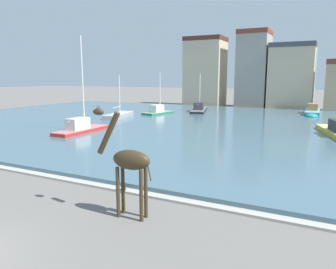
% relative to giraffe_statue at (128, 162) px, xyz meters
% --- Properties ---
extents(harbor_water, '(77.28, 43.75, 0.34)m').
position_rel_giraffe_statue_xyz_m(harbor_water, '(-3.21, 24.46, -2.12)').
color(harbor_water, '#476675').
rests_on(harbor_water, ground).
extents(quay_edge_coping, '(77.28, 0.50, 0.12)m').
position_rel_giraffe_statue_xyz_m(quay_edge_coping, '(-3.21, 2.33, -2.23)').
color(quay_edge_coping, '#ADA89E').
rests_on(quay_edge_coping, ground).
extents(giraffe_statue, '(2.57, 0.71, 4.48)m').
position_rel_giraffe_statue_xyz_m(giraffe_statue, '(0.00, 0.00, 0.00)').
color(giraffe_statue, '#382B19').
rests_on(giraffe_statue, ground).
extents(sailboat_green, '(3.02, 6.14, 6.18)m').
position_rel_giraffe_statue_xyz_m(sailboat_green, '(-15.05, 30.94, -1.76)').
color(sailboat_green, '#236B42').
rests_on(sailboat_green, ground).
extents(sailboat_red, '(1.86, 7.33, 9.36)m').
position_rel_giraffe_statue_xyz_m(sailboat_red, '(-14.35, 13.90, -1.71)').
color(sailboat_red, red).
rests_on(sailboat_red, ground).
extents(sailboat_grey, '(3.18, 7.39, 5.84)m').
position_rel_giraffe_statue_xyz_m(sailboat_grey, '(-17.88, 25.18, -1.83)').
color(sailboat_grey, '#939399').
rests_on(sailboat_grey, ground).
extents(sailboat_teal, '(2.06, 7.87, 9.75)m').
position_rel_giraffe_statue_xyz_m(sailboat_teal, '(4.79, 39.63, -1.67)').
color(sailboat_teal, teal).
rests_on(sailboat_teal, ground).
extents(sailboat_yellow, '(4.30, 9.64, 5.90)m').
position_rel_giraffe_statue_xyz_m(sailboat_yellow, '(7.62, 23.27, -1.73)').
color(sailboat_yellow, gold).
rests_on(sailboat_yellow, ground).
extents(sailboat_black, '(4.46, 9.81, 6.08)m').
position_rel_giraffe_statue_xyz_m(sailboat_black, '(-11.31, 37.19, -1.74)').
color(sailboat_black, black).
rests_on(sailboat_black, ground).
extents(mooring_bollard, '(0.24, 0.24, 0.50)m').
position_rel_giraffe_statue_xyz_m(mooring_bollard, '(-1.78, 2.18, -2.04)').
color(mooring_bollard, '#232326').
rests_on(mooring_bollard, ground).
extents(townhouse_narrow_midrow, '(7.28, 5.67, 13.00)m').
position_rel_giraffe_statue_xyz_m(townhouse_narrow_midrow, '(-15.12, 49.82, 4.23)').
color(townhouse_narrow_midrow, '#C6B293').
rests_on(townhouse_narrow_midrow, ground).
extents(townhouse_end_terrace, '(5.42, 6.09, 13.77)m').
position_rel_giraffe_statue_xyz_m(townhouse_end_terrace, '(-6.08, 50.62, 4.61)').
color(townhouse_end_terrace, gray).
rests_on(townhouse_end_terrace, ground).
extents(townhouse_corner_house, '(7.42, 5.53, 11.23)m').
position_rel_giraffe_statue_xyz_m(townhouse_corner_house, '(0.57, 50.14, 3.34)').
color(townhouse_corner_house, '#C6B293').
rests_on(townhouse_corner_house, ground).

